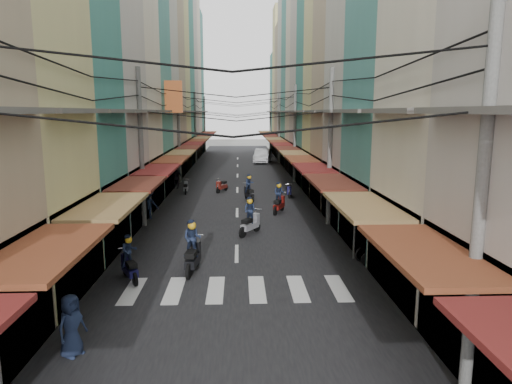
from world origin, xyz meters
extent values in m
plane|color=slate|center=(0.00, 0.00, 0.00)|extent=(160.00, 160.00, 0.00)
cube|color=black|center=(0.00, 20.00, 0.01)|extent=(10.00, 80.00, 0.02)
cube|color=gray|center=(-6.50, 20.00, 0.03)|extent=(3.00, 80.00, 0.06)
cube|color=gray|center=(6.50, 20.00, 0.03)|extent=(3.00, 80.00, 0.06)
cube|color=silver|center=(-3.50, -6.00, 0.03)|extent=(0.55, 2.40, 0.01)
cube|color=silver|center=(-2.10, -6.00, 0.03)|extent=(0.55, 2.40, 0.01)
cube|color=silver|center=(-0.70, -6.00, 0.03)|extent=(0.55, 2.40, 0.01)
cube|color=silver|center=(0.70, -6.00, 0.03)|extent=(0.55, 2.40, 0.01)
cube|color=silver|center=(2.10, -6.00, 0.03)|extent=(0.55, 2.40, 0.01)
cube|color=silver|center=(3.50, -6.00, 0.03)|extent=(0.55, 2.40, 0.01)
cube|color=brown|center=(-4.10, -10.98, 3.00)|extent=(1.80, 4.34, 0.12)
cube|color=#595651|center=(-4.75, -10.98, 6.00)|extent=(0.50, 4.24, 0.15)
cube|color=black|center=(-5.60, -6.27, 1.60)|extent=(1.20, 4.52, 3.20)
cube|color=olive|center=(-4.10, -6.27, 3.00)|extent=(1.80, 4.33, 0.12)
cube|color=#595651|center=(-4.75, -6.27, 6.00)|extent=(0.50, 4.23, 0.15)
cube|color=teal|center=(-8.00, -1.76, 9.62)|extent=(6.00, 4.30, 19.25)
cube|color=black|center=(-5.60, -1.76, 1.60)|extent=(1.20, 4.13, 3.20)
cube|color=maroon|center=(-4.10, -1.76, 3.00)|extent=(1.80, 3.96, 0.12)
cube|color=#595651|center=(-4.75, -1.76, 6.00)|extent=(0.50, 3.87, 0.15)
cube|color=beige|center=(-8.00, 2.96, 10.47)|extent=(6.00, 5.14, 20.93)
cube|color=black|center=(-5.60, 2.96, 1.60)|extent=(1.20, 4.94, 3.20)
cube|color=maroon|center=(-4.10, 2.96, 3.00)|extent=(1.80, 4.73, 0.12)
cube|color=#595651|center=(-4.75, 2.96, 6.00)|extent=(0.50, 4.63, 0.15)
cube|color=beige|center=(-8.00, 8.00, 8.72)|extent=(6.00, 4.95, 17.43)
cube|color=black|center=(-5.60, 8.00, 1.60)|extent=(1.20, 4.75, 3.20)
cube|color=brown|center=(-4.10, 8.00, 3.00)|extent=(1.80, 4.56, 0.12)
cube|color=#595651|center=(-4.75, 8.00, 6.00)|extent=(0.50, 4.46, 0.15)
cube|color=teal|center=(-8.00, 12.98, 8.16)|extent=(6.00, 4.99, 16.32)
cube|color=black|center=(-5.60, 12.98, 1.60)|extent=(1.20, 4.80, 3.20)
cube|color=olive|center=(-4.10, 12.98, 3.00)|extent=(1.80, 4.60, 0.12)
cube|color=#595651|center=(-4.75, 12.98, 6.00)|extent=(0.50, 4.50, 0.15)
cube|color=beige|center=(-8.00, 17.80, 11.44)|extent=(6.00, 4.65, 22.87)
cube|color=black|center=(-5.60, 17.80, 1.60)|extent=(1.20, 4.46, 3.20)
cube|color=maroon|center=(-4.10, 17.80, 3.00)|extent=(1.80, 4.27, 0.12)
cube|color=#595651|center=(-4.75, 17.80, 6.00)|extent=(0.50, 4.18, 0.15)
cube|color=tan|center=(-8.00, 22.57, 10.29)|extent=(6.00, 4.89, 20.58)
cube|color=black|center=(-5.60, 22.57, 1.60)|extent=(1.20, 4.70, 3.20)
cube|color=maroon|center=(-4.10, 22.57, 3.00)|extent=(1.80, 4.50, 0.12)
cube|color=#595651|center=(-4.75, 22.57, 6.00)|extent=(0.50, 4.40, 0.15)
cube|color=#D5CB85|center=(-8.00, 27.27, 9.22)|extent=(6.00, 4.52, 18.44)
cube|color=black|center=(-5.60, 27.27, 1.60)|extent=(1.20, 4.34, 3.20)
cube|color=brown|center=(-4.10, 27.27, 3.00)|extent=(1.80, 4.16, 0.12)
cube|color=#595651|center=(-4.75, 27.27, 6.00)|extent=(0.50, 4.07, 0.15)
cube|color=teal|center=(-8.00, 32.13, 10.31)|extent=(6.00, 5.20, 20.63)
cube|color=black|center=(-5.60, 32.13, 1.60)|extent=(1.20, 4.99, 3.20)
cube|color=olive|center=(-4.10, 32.13, 3.00)|extent=(1.80, 4.78, 0.12)
cube|color=#595651|center=(-4.75, 32.13, 6.00)|extent=(0.50, 4.68, 0.15)
cube|color=beige|center=(-8.00, 37.20, 11.85)|extent=(6.00, 4.94, 23.70)
cube|color=black|center=(-5.60, 37.20, 1.60)|extent=(1.20, 4.74, 3.20)
cube|color=maroon|center=(-4.10, 37.20, 3.00)|extent=(1.80, 4.55, 0.12)
cube|color=#595651|center=(-4.75, 37.20, 6.00)|extent=(0.50, 4.45, 0.15)
cube|color=beige|center=(-8.00, 42.14, 10.56)|extent=(6.00, 4.96, 21.12)
cube|color=black|center=(-5.60, 42.14, 1.60)|extent=(1.20, 4.76, 3.20)
cube|color=maroon|center=(-4.10, 42.14, 3.00)|extent=(1.80, 4.56, 0.12)
cube|color=#595651|center=(-4.75, 42.14, 6.00)|extent=(0.50, 4.46, 0.15)
cube|color=teal|center=(-8.00, 47.14, 9.95)|extent=(6.00, 5.04, 19.90)
cube|color=black|center=(-5.60, 47.14, 1.60)|extent=(1.20, 4.84, 3.20)
cube|color=brown|center=(-4.10, 47.14, 3.00)|extent=(1.80, 4.64, 0.12)
cube|color=#595651|center=(-4.75, 47.14, 6.00)|extent=(0.50, 4.54, 0.15)
cube|color=#5E2D15|center=(-4.40, 12.00, 7.00)|extent=(1.20, 0.40, 2.20)
cube|color=black|center=(5.60, -11.40, 1.60)|extent=(1.20, 4.54, 3.20)
cube|color=brown|center=(4.10, -11.40, 3.00)|extent=(1.80, 4.35, 0.12)
cube|color=#595651|center=(4.75, -11.40, 6.00)|extent=(0.50, 4.25, 0.15)
cube|color=black|center=(5.60, -6.55, 1.60)|extent=(1.20, 4.78, 3.20)
cube|color=olive|center=(4.10, -6.55, 3.00)|extent=(1.80, 4.58, 0.12)
cube|color=#595651|center=(4.75, -6.55, 6.00)|extent=(0.50, 4.48, 0.15)
cube|color=teal|center=(8.00, -1.55, 7.54)|extent=(6.00, 5.03, 15.08)
cube|color=black|center=(5.60, -1.55, 1.60)|extent=(1.20, 4.83, 3.20)
cube|color=maroon|center=(4.10, -1.55, 3.00)|extent=(1.80, 4.63, 0.12)
cube|color=#595651|center=(4.75, -1.55, 6.00)|extent=(0.50, 4.53, 0.15)
cube|color=beige|center=(8.00, 3.36, 10.83)|extent=(6.00, 4.79, 21.66)
cube|color=black|center=(5.60, 3.36, 1.60)|extent=(1.20, 4.60, 3.20)
cube|color=maroon|center=(4.10, 3.36, 3.00)|extent=(1.80, 4.41, 0.12)
cube|color=#595651|center=(4.75, 3.36, 6.00)|extent=(0.50, 4.31, 0.15)
cube|color=tan|center=(8.00, 8.02, 10.37)|extent=(6.00, 4.52, 20.74)
cube|color=black|center=(5.60, 8.02, 1.60)|extent=(1.20, 4.34, 3.20)
cube|color=brown|center=(4.10, 8.02, 3.00)|extent=(1.80, 4.16, 0.12)
cube|color=#595651|center=(4.75, 8.02, 6.00)|extent=(0.50, 4.07, 0.15)
cube|color=#D5CB85|center=(8.00, 12.34, 7.06)|extent=(6.00, 4.12, 14.13)
cube|color=black|center=(5.60, 12.34, 1.60)|extent=(1.20, 3.96, 3.20)
cube|color=olive|center=(4.10, 12.34, 3.00)|extent=(1.80, 3.79, 0.12)
cube|color=#595651|center=(4.75, 12.34, 6.00)|extent=(0.50, 3.71, 0.15)
cube|color=teal|center=(8.00, 16.61, 8.84)|extent=(6.00, 4.40, 17.68)
cube|color=black|center=(5.60, 16.61, 1.60)|extent=(1.20, 4.23, 3.20)
cube|color=maroon|center=(4.10, 16.61, 3.00)|extent=(1.80, 4.05, 0.12)
cube|color=#595651|center=(4.75, 16.61, 6.00)|extent=(0.50, 3.96, 0.15)
cube|color=beige|center=(8.00, 21.13, 11.30)|extent=(6.00, 4.64, 22.59)
cube|color=black|center=(5.60, 21.13, 1.60)|extent=(1.20, 4.45, 3.20)
cube|color=maroon|center=(4.10, 21.13, 3.00)|extent=(1.80, 4.26, 0.12)
cube|color=#595651|center=(4.75, 21.13, 6.00)|extent=(0.50, 4.17, 0.15)
cube|color=beige|center=(8.00, 25.45, 10.63)|extent=(6.00, 4.00, 21.25)
cube|color=black|center=(5.60, 25.45, 1.60)|extent=(1.20, 3.84, 3.20)
cube|color=brown|center=(4.10, 25.45, 3.00)|extent=(1.80, 3.68, 0.12)
cube|color=#595651|center=(4.75, 25.45, 6.00)|extent=(0.50, 3.60, 0.15)
cube|color=teal|center=(8.00, 29.95, 11.16)|extent=(6.00, 5.01, 22.33)
cube|color=black|center=(5.60, 29.95, 1.60)|extent=(1.20, 4.81, 3.20)
cube|color=olive|center=(4.10, 29.95, 3.00)|extent=(1.80, 4.61, 0.12)
cube|color=#595651|center=(4.75, 29.95, 6.00)|extent=(0.50, 4.51, 0.15)
cube|color=beige|center=(8.00, 34.96, 9.86)|extent=(6.00, 5.00, 19.71)
cube|color=black|center=(5.60, 34.96, 1.60)|extent=(1.20, 4.80, 3.20)
cube|color=maroon|center=(4.10, 34.96, 3.00)|extent=(1.80, 4.60, 0.12)
cube|color=#595651|center=(4.75, 34.96, 6.00)|extent=(0.50, 4.50, 0.15)
cube|color=tan|center=(8.00, 39.61, 8.43)|extent=(6.00, 4.32, 16.86)
cube|color=black|center=(5.60, 39.61, 1.60)|extent=(1.20, 4.15, 3.20)
cube|color=maroon|center=(4.10, 39.61, 3.00)|extent=(1.80, 3.97, 0.12)
cube|color=#595651|center=(4.75, 39.61, 6.00)|extent=(0.50, 3.89, 0.15)
cube|color=#D5CB85|center=(8.00, 43.94, 9.98)|extent=(6.00, 4.33, 19.96)
cube|color=black|center=(5.60, 43.94, 1.60)|extent=(1.20, 4.16, 3.20)
cube|color=brown|center=(4.10, 43.94, 3.00)|extent=(1.80, 3.99, 0.12)
cube|color=#595651|center=(4.75, 43.94, 6.00)|extent=(0.50, 3.90, 0.15)
cube|color=teal|center=(8.00, 48.54, 7.17)|extent=(6.00, 4.88, 14.34)
cube|color=black|center=(5.60, 48.54, 1.60)|extent=(1.20, 4.68, 3.20)
cube|color=olive|center=(4.10, 48.54, 3.00)|extent=(1.80, 4.49, 0.12)
cube|color=#595651|center=(4.75, 48.54, 6.00)|extent=(0.50, 4.39, 0.15)
cylinder|color=slate|center=(4.90, -12.00, 4.10)|extent=(0.26, 0.26, 8.20)
cylinder|color=slate|center=(-4.90, 3.00, 4.10)|extent=(0.26, 0.26, 8.20)
cylinder|color=slate|center=(4.90, 3.00, 4.10)|extent=(0.26, 0.26, 8.20)
cylinder|color=slate|center=(-4.90, 18.00, 4.10)|extent=(0.26, 0.26, 8.20)
cylinder|color=slate|center=(4.90, 18.00, 4.10)|extent=(0.26, 0.26, 8.20)
cylinder|color=slate|center=(-4.90, 33.00, 4.10)|extent=(0.26, 0.26, 8.20)
cylinder|color=slate|center=(4.90, 33.00, 4.10)|extent=(0.26, 0.26, 8.20)
cylinder|color=slate|center=(-4.90, 48.00, 4.10)|extent=(0.26, 0.26, 8.20)
cylinder|color=slate|center=(4.90, 48.00, 4.10)|extent=(0.26, 0.26, 8.20)
imported|color=silver|center=(2.95, 32.99, 0.00)|extent=(6.06, 3.12, 2.04)
imported|color=black|center=(5.61, -3.00, 0.00)|extent=(1.85, 1.23, 1.19)
cylinder|color=black|center=(-3.80, -4.39, 0.24)|extent=(0.09, 0.49, 0.49)
cylinder|color=black|center=(-3.80, -5.61, 0.24)|extent=(0.09, 0.49, 0.49)
cube|color=#16134A|center=(-3.80, -5.00, 0.39)|extent=(0.32, 1.08, 0.26)
cube|color=black|center=(-3.80, -5.23, 0.68)|extent=(0.30, 0.52, 0.17)
cube|color=#16134A|center=(-3.80, -4.48, 0.61)|extent=(0.28, 0.26, 0.52)
imported|color=#1E2947|center=(-3.80, -5.00, 0.52)|extent=(0.50, 0.35, 1.25)
sphere|color=gold|center=(-3.80, -5.00, 1.46)|extent=(0.26, 0.26, 0.26)
cylinder|color=black|center=(0.64, 1.72, 0.27)|extent=(0.10, 0.54, 0.54)
cylinder|color=black|center=(0.64, 0.37, 0.27)|extent=(0.10, 0.54, 0.54)
cube|color=gray|center=(0.64, 1.04, 0.44)|extent=(0.35, 1.19, 0.29)
cube|color=black|center=(0.64, 0.78, 0.75)|extent=(0.33, 0.57, 0.19)
cube|color=gray|center=(0.64, 1.61, 0.67)|extent=(0.31, 0.29, 0.57)
imported|color=#1E2947|center=(0.64, 1.04, 0.57)|extent=(0.55, 0.39, 1.37)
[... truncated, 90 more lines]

